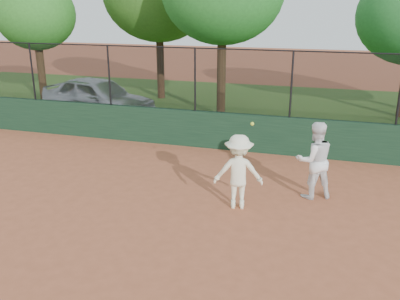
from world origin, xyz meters
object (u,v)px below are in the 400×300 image
(player_second, at_px, (314,160))
(tree_0, at_px, (35,15))
(player_main, at_px, (238,172))
(parked_car, at_px, (98,98))

(player_second, xyz_separation_m, tree_0, (-12.67, 7.30, 3.04))
(player_second, height_order, player_main, player_main)
(parked_car, relative_size, tree_0, 0.89)
(player_second, bearing_deg, tree_0, -54.96)
(player_second, relative_size, tree_0, 0.34)
(player_second, height_order, tree_0, tree_0)
(player_second, bearing_deg, player_main, 8.76)
(parked_car, bearing_deg, player_second, -109.08)
(player_main, bearing_deg, tree_0, 142.84)
(player_main, bearing_deg, parked_car, 137.56)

